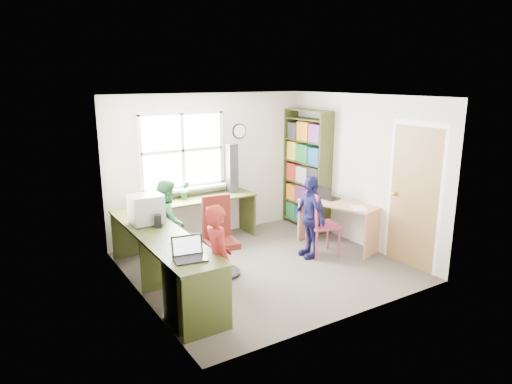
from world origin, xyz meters
TOP-DOWN VIEW (x-y plane):
  - room at (0.01, 0.10)m, footprint 3.64×3.44m
  - l_desk at (-1.31, -0.28)m, footprint 2.38×2.95m
  - right_desk at (1.46, 0.09)m, footprint 0.91×1.36m
  - bookshelf at (1.65, 1.19)m, footprint 0.30×1.02m
  - swivel_chair at (-0.65, 0.16)m, footprint 0.57×0.57m
  - wooden_chair at (0.92, -0.06)m, footprint 0.52×0.52m
  - crt_monitor at (-1.51, 0.56)m, footprint 0.41×0.36m
  - laptop_left at (-1.53, -0.85)m, footprint 0.38×0.34m
  - laptop_right at (1.42, 0.37)m, footprint 0.33×0.37m
  - speaker_a at (-1.45, 0.32)m, footprint 0.11×0.11m
  - speaker_b at (-1.45, 0.90)m, footprint 0.10×0.10m
  - cd_tower at (0.29, 1.49)m, footprint 0.17×0.15m
  - game_box at (1.49, 0.58)m, footprint 0.31×0.31m
  - paper_a at (-1.42, -0.35)m, footprint 0.27×0.33m
  - paper_b at (1.48, -0.31)m, footprint 0.32×0.36m
  - potted_plant at (-0.57, 1.49)m, footprint 0.17×0.15m
  - person_red at (-1.18, -0.85)m, footprint 0.35×0.50m
  - person_green at (-1.06, 0.97)m, footprint 0.64×0.72m
  - person_navy at (0.79, -0.02)m, footprint 0.41×0.77m

SIDE VIEW (x-z plane):
  - l_desk at x=-1.31m, z-range 0.08..0.83m
  - swivel_chair at x=-0.65m, z-range -0.08..1.00m
  - right_desk at x=1.46m, z-range 0.16..0.88m
  - wooden_chair at x=0.92m, z-range 0.04..1.03m
  - person_green at x=-1.06m, z-range 0.00..1.22m
  - person_navy at x=0.79m, z-range 0.00..1.24m
  - person_red at x=-1.18m, z-range 0.00..1.30m
  - paper_b at x=1.48m, z-range 0.72..0.72m
  - game_box at x=1.49m, z-range 0.72..0.78m
  - paper_a at x=-1.42m, z-range 0.75..0.75m
  - laptop_right at x=1.42m, z-range 0.66..0.89m
  - laptop_left at x=-1.53m, z-range 0.69..0.92m
  - speaker_a at x=-1.45m, z-range 0.75..0.92m
  - speaker_b at x=-1.45m, z-range 0.75..0.95m
  - potted_plant at x=-0.57m, z-range 0.75..1.04m
  - crt_monitor at x=-1.51m, z-range 0.75..1.15m
  - bookshelf at x=1.65m, z-range -0.05..2.05m
  - cd_tower at x=0.29m, z-range 0.75..1.57m
  - room at x=0.01m, z-range 0.00..2.44m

